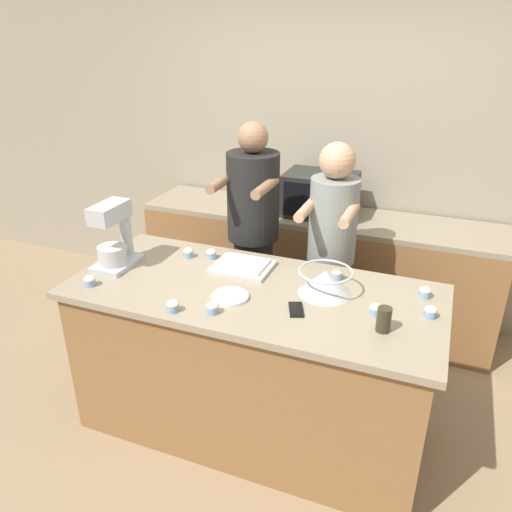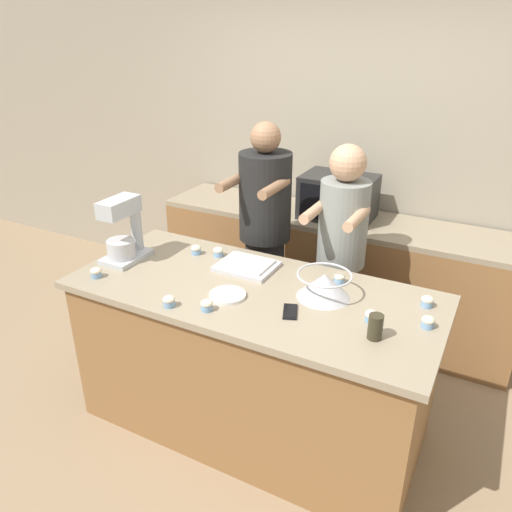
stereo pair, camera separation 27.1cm
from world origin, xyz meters
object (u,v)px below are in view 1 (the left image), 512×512
Objects in this scene: drinking_glass at (384,319)px; cupcake_3 at (90,281)px; person_right at (330,258)px; small_plate at (230,297)px; cupcake_0 at (425,292)px; cupcake_6 at (173,306)px; cupcake_7 at (337,274)px; cupcake_1 at (188,253)px; cupcake_2 at (213,308)px; microwave_oven at (320,194)px; cupcake_4 at (211,254)px; mixing_bowl at (325,281)px; cupcake_5 at (376,309)px; baking_tray at (243,266)px; cupcake_8 at (431,312)px; stand_mixer at (114,239)px; cell_phone at (296,309)px; person_left at (253,242)px.

drinking_glass is 1.59m from cupcake_3.
person_right is 0.92m from small_plate.
cupcake_6 is (-1.18, -0.62, 0.00)m from cupcake_0.
cupcake_6 is 1.00× the size of cupcake_7.
cupcake_2 is (0.44, -0.55, 0.00)m from cupcake_1.
microwave_oven is at bearing 111.48° from person_right.
cupcake_1 is at bearing -179.49° from cupcake_0.
cupcake_6 is at bearing -81.12° from cupcake_4.
mixing_bowl is 4.69× the size of cupcake_7.
cupcake_7 reaches higher than small_plate.
person_right is 26.18× the size of cupcake_5.
baking_tray is 1.04m from cupcake_0.
microwave_oven reaches higher than cupcake_8.
cupcake_2 and cupcake_7 have the same top height.
stand_mixer is 0.59m from cupcake_4.
stand_mixer is 0.31m from cupcake_3.
cupcake_6 is 1.00× the size of cupcake_8.
microwave_oven is 3.38× the size of cell_phone.
mixing_bowl is (0.67, -0.62, 0.12)m from person_left.
cupcake_8 reaches higher than baking_tray.
small_plate is 0.31m from cupcake_6.
cupcake_2 is (0.06, -0.52, 0.01)m from baking_tray.
baking_tray is at bearing -74.93° from person_left.
cupcake_5 is 1.02m from cupcake_6.
drinking_glass reaches higher than cell_phone.
mixing_bowl is 1.30m from cupcake_3.
person_left is at bearing 139.23° from drinking_glass.
baking_tray is at bearing -129.51° from person_right.
cupcake_4 is at bearing 167.06° from mixing_bowl.
stand_mixer is at bearing -161.81° from baking_tray.
cell_phone is 0.90m from cupcake_1.
cupcake_0 is (1.76, 0.28, -0.14)m from stand_mixer.
cell_phone is 0.66m from cupcake_8.
person_left is at bearing 151.27° from cupcake_8.
cupcake_3 is 0.57m from cupcake_6.
person_left is 0.91m from mixing_bowl.
stand_mixer is 1.64m from microwave_oven.
cell_phone is 0.44m from drinking_glass.
cupcake_7 is (-0.48, 0.04, 0.00)m from cupcake_0.
cupcake_1 is (-0.91, 0.14, -0.04)m from mixing_bowl.
cupcake_4 is (-0.68, 0.41, 0.03)m from cell_phone.
cupcake_8 is (1.00, 0.19, 0.02)m from small_plate.
cell_phone is (0.02, -0.85, 0.08)m from person_right.
baking_tray is 1.09m from cupcake_8.
drinking_glass is (0.88, -0.37, 0.04)m from baking_tray.
cupcake_8 is (0.55, -0.05, -0.04)m from mixing_bowl.
cell_phone is 0.81× the size of small_plate.
small_plate is at bearing -171.16° from cupcake_5.
cupcake_2 is (-0.47, -0.41, -0.04)m from mixing_bowl.
drinking_glass is at bearing -22.79° from baking_tray.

